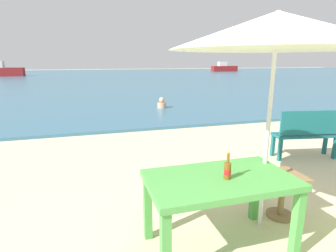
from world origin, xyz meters
The scene contains 10 objects.
ground_plane centered at (0.00, 0.00, 0.00)m, with size 120.00×120.00×0.00m, color beige.
sea_water centered at (0.00, 30.00, 0.04)m, with size 120.00×50.00×0.08m, color #386B84.
picnic_table_green centered at (-0.59, 0.24, 0.65)m, with size 1.40×0.80×0.76m.
beer_bottle_amber centered at (-0.54, 0.19, 0.85)m, with size 0.07×0.07×0.26m.
patio_umbrella centered at (0.04, 0.43, 2.12)m, with size 2.10×2.10×2.30m.
side_table_wood centered at (0.39, 0.53, 0.35)m, with size 0.44×0.44×0.54m.
bench_teal_center centered at (2.18, 2.08, 0.54)m, with size 1.25×0.57×0.95m.
swimmer_person centered at (0.92, 7.96, 0.24)m, with size 0.34×0.34×0.41m.
boat_sailboat centered at (-11.15, 33.71, 0.69)m, with size 4.70×1.28×1.71m.
boat_barge centered at (20.02, 39.26, 0.64)m, with size 4.29×1.17×1.56m.
Camera 1 is at (-1.74, -1.92, 1.84)m, focal length 29.04 mm.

